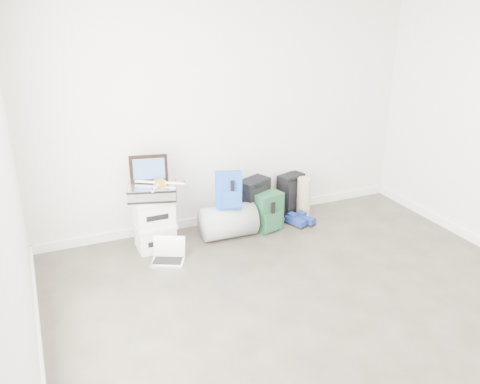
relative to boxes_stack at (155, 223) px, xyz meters
name	(u,v)px	position (x,y,z in m)	size (l,w,h in m)	color
ground	(347,340)	(1.00, -2.13, -0.29)	(5.00, 5.00, 0.00)	#352F26
room_envelope	(365,128)	(1.00, -2.11, 1.43)	(4.52, 5.02, 2.71)	white
boxes_stack	(155,223)	(0.00, 0.00, 0.00)	(0.41, 0.33, 0.58)	silver
briefcase	(152,191)	(0.00, 0.00, 0.36)	(0.48, 0.35, 0.14)	#B2B2B7
painting	(149,169)	(0.00, 0.10, 0.58)	(0.39, 0.10, 0.29)	black
drone	(160,182)	(0.08, -0.02, 0.45)	(0.46, 0.46, 0.05)	#C48E17
duffel_bag	(228,221)	(0.82, -0.06, -0.11)	(0.37, 0.37, 0.60)	gray
blue_backpack	(229,191)	(0.82, -0.09, 0.27)	(0.32, 0.27, 0.39)	blue
large_suitcase	(254,203)	(1.20, 0.10, -0.01)	(0.42, 0.36, 0.57)	black
green_backpack	(269,213)	(1.31, -0.08, -0.08)	(0.36, 0.30, 0.45)	#163E24
carry_on	(291,194)	(1.77, 0.25, -0.04)	(0.36, 0.30, 0.50)	black
shoes	(300,221)	(1.72, -0.10, -0.25)	(0.32, 0.28, 0.09)	black
rolled_rug	(303,197)	(1.87, 0.11, -0.05)	(0.16, 0.16, 0.49)	tan
laptop	(168,255)	(0.05, -0.32, -0.24)	(0.40, 0.36, 0.23)	silver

